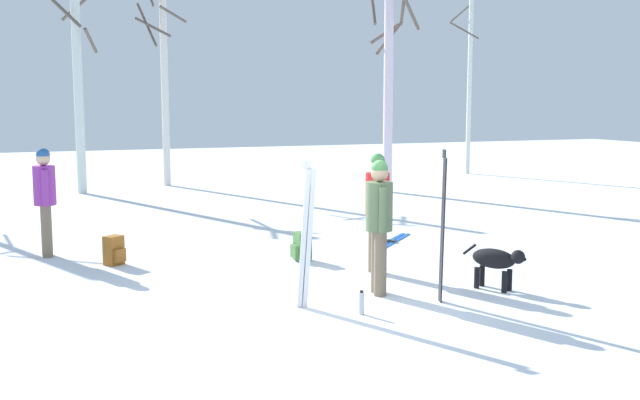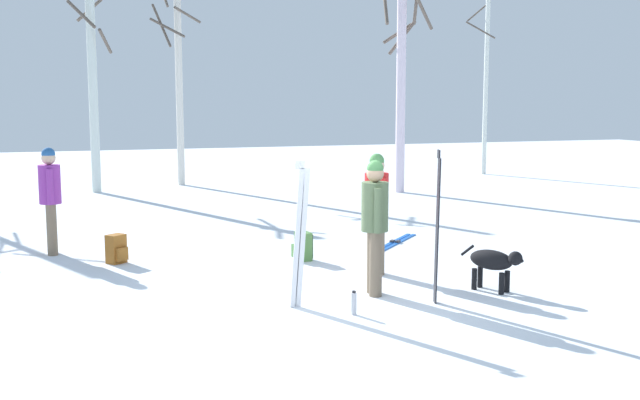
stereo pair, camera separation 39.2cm
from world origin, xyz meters
The scene contains 15 objects.
ground_plane centered at (0.00, 0.00, 0.00)m, with size 60.00×60.00×0.00m, color white.
person_0 centered at (-3.06, 4.46, 0.98)m, with size 0.34×0.52×1.72m.
person_1 centered at (0.81, 0.42, 0.98)m, with size 0.34×0.51×1.72m.
person_2 centered at (1.30, 1.50, 0.98)m, with size 0.34×0.52×1.72m.
dog centered at (2.33, 0.05, 0.39)m, with size 0.50×0.80×0.57m.
ski_pair_planted_0 centered at (1.33, -0.25, 0.93)m, with size 0.09×0.24×1.88m.
ski_pair_planted_1 centered at (-0.26, 0.17, 0.87)m, with size 0.25×0.03×1.76m.
ski_pair_lying_0 centered at (2.57, 3.55, 0.01)m, with size 1.30×1.32×0.05m.
backpack_0 centered at (-2.14, 3.43, 0.21)m, with size 0.34×0.34×0.44m.
backpack_1 centered at (0.59, 2.68, 0.21)m, with size 0.30×0.28×0.44m.
water_bottle_0 centered at (0.22, -0.35, 0.13)m, with size 0.07×0.07×0.28m.
birch_tree_2 centered at (-1.93, 12.75, 2.69)m, with size 1.14×0.95×5.13m.
birch_tree_3 centered at (0.47, 13.77, 3.22)m, with size 1.43×1.16×6.16m.
birch_tree_4 centered at (5.73, 10.10, 3.02)m, with size 1.46×1.46×5.65m.
birch_tree_5 centered at (10.48, 13.68, 3.70)m, with size 1.61×1.45×7.16m.
Camera 2 is at (-2.97, -8.28, 2.47)m, focal length 42.75 mm.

